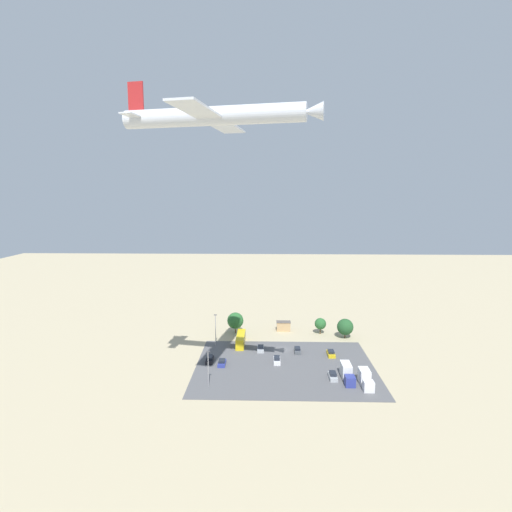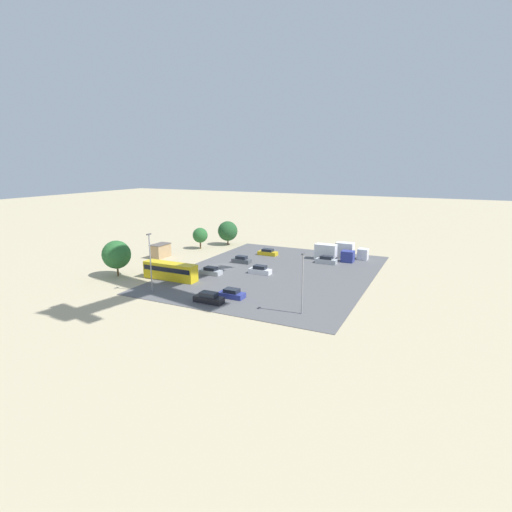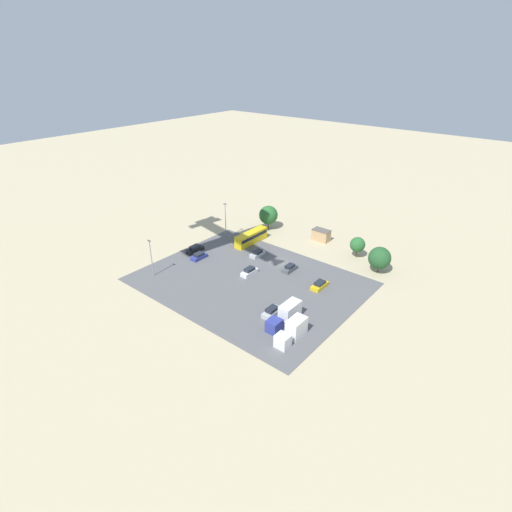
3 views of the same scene
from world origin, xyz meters
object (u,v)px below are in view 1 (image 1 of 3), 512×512
object	(u,v)px
parked_car_0	(210,359)
parked_car_6	(277,360)
parked_car_3	(261,349)
shed_building	(283,326)
parked_car_4	(222,363)
parked_car_1	(333,376)
bus	(241,339)
parked_car_2	(297,350)
parked_truck_0	(365,379)
airplane	(218,116)
parked_truck_1	(347,373)
parked_car_5	(331,353)

from	to	relation	value
parked_car_0	parked_car_6	bearing A→B (deg)	179.74
parked_car_0	parked_car_3	bearing A→B (deg)	-148.95
shed_building	parked_car_4	distance (m)	33.44
shed_building	parked_car_1	bearing A→B (deg)	106.68
parked_car_4	parked_car_6	size ratio (longest dim) A/B	0.96
bus	parked_car_2	world-z (taller)	bus
bus	parked_truck_0	world-z (taller)	parked_truck_0
parked_car_2	parked_car_6	distance (m)	9.52
shed_building	airplane	size ratio (longest dim) A/B	0.13
shed_building	parked_car_0	xyz separation A→B (m)	(21.16, 26.41, -0.80)
parked_truck_1	parked_car_1	bearing A→B (deg)	-4.13
parked_car_3	parked_car_4	bearing A→B (deg)	-134.60
bus	parked_car_1	world-z (taller)	bus
parked_car_2	parked_car_4	size ratio (longest dim) A/B	0.98
parked_car_5	parked_truck_1	size ratio (longest dim) A/B	0.53
parked_car_1	parked_truck_1	distance (m)	3.55
parked_car_3	parked_car_6	size ratio (longest dim) A/B	0.97
parked_car_0	parked_car_2	world-z (taller)	parked_car_0
bus	parked_truck_0	xyz separation A→B (m)	(-31.41, 25.84, -0.10)
parked_car_0	parked_car_2	xyz separation A→B (m)	(-24.41, -7.22, -0.05)
shed_building	parked_car_6	distance (m)	26.66
parked_car_6	parked_truck_0	world-z (taller)	parked_truck_0
shed_building	parked_car_3	distance (m)	19.58
airplane	parked_car_6	bearing A→B (deg)	170.66
parked_car_1	parked_car_6	xyz separation A→B (m)	(13.57, -9.25, 0.01)
bus	parked_car_0	distance (m)	15.24
parked_car_2	bus	bearing A→B (deg)	-19.47
parked_truck_1	parked_car_6	bearing A→B (deg)	-29.20
parked_car_0	parked_car_5	bearing A→B (deg)	-171.19
parked_car_3	parked_car_6	world-z (taller)	parked_car_6
parked_car_6	parked_car_2	bearing A→B (deg)	50.09
bus	parked_truck_1	xyz separation A→B (m)	(-27.67, 22.74, -0.10)
parked_car_0	parked_car_5	distance (m)	34.11
bus	parked_car_0	xyz separation A→B (m)	(7.62, 13.16, -0.99)
bus	parked_car_0	bearing A→B (deg)	59.91
parked_car_4	parked_car_6	distance (m)	14.84
parked_car_4	airplane	distance (m)	64.67
bus	parked_car_3	size ratio (longest dim) A/B	2.53
parked_truck_1	bus	bearing A→B (deg)	-39.41
parked_car_5	parked_car_0	bearing A→B (deg)	8.81
bus	parked_car_6	size ratio (longest dim) A/B	2.47
airplane	bus	bearing A→B (deg)	-170.05
parked_car_2	parked_car_4	distance (m)	22.79
parked_car_1	parked_car_2	bearing A→B (deg)	114.25
parked_car_0	parked_car_3	xyz separation A→B (m)	(-13.78, -8.30, -0.09)
shed_building	bus	xyz separation A→B (m)	(13.53, 13.25, 0.19)
bus	airplane	world-z (taller)	airplane
bus	parked_car_2	bearing A→B (deg)	160.53
parked_car_2	parked_truck_0	size ratio (longest dim) A/B	0.57
parked_car_0	parked_car_4	world-z (taller)	parked_car_0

